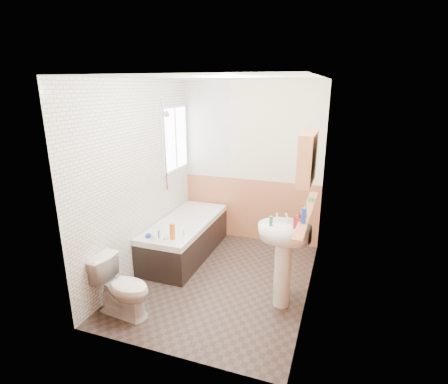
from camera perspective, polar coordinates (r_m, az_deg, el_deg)
The scene contains 26 objects.
floor at distance 4.67m, azimuth -0.63°, elevation -14.13°, with size 2.80×2.80×0.00m, color #302522.
ceiling at distance 4.00m, azimuth -0.75°, elevation 18.19°, with size 2.80×2.80×0.00m, color white.
wall_back at distance 5.47m, azimuth 4.41°, elevation 4.64°, with size 2.20×0.02×2.50m, color beige.
wall_front at distance 2.96m, azimuth -10.17°, elevation -6.47°, with size 2.20×0.02×2.50m, color beige.
wall_left at distance 4.65m, azimuth -13.63°, elevation 2.00°, with size 0.02×2.80×2.50m, color beige.
wall_right at distance 3.94m, azimuth 14.65°, elevation -0.78°, with size 0.02×2.80×2.50m, color beige.
wainscot_right at distance 4.23m, azimuth 13.58°, elevation -10.48°, with size 0.01×2.80×1.00m, color #C87852.
wainscot_front at distance 3.34m, azimuth -9.28°, elevation -18.21°, with size 2.20×0.01×1.00m, color #C87852.
wainscot_back at distance 5.66m, azimuth 4.18°, elevation -2.84°, with size 2.20×0.01×1.00m, color #C87852.
tile_cladding_left at distance 4.64m, azimuth -13.41°, elevation 1.98°, with size 0.01×2.80×2.50m, color white.
tile_return_back at distance 5.60m, azimuth -2.83°, elevation 10.13°, with size 0.75×0.01×1.50m, color white.
window at distance 5.36m, azimuth -7.98°, elevation 8.61°, with size 0.03×0.79×0.99m.
bathtub at distance 5.21m, azimuth -6.31°, elevation -7.27°, with size 0.70×1.68×0.68m.
shower_riser at distance 5.03m, azimuth -9.58°, elevation 8.68°, with size 0.11×0.09×1.31m.
toilet at distance 4.07m, azimuth -16.23°, elevation -14.70°, with size 0.37×0.66×0.65m, color white.
sink at distance 3.93m, azimuth 9.72°, elevation -9.14°, with size 0.57×0.46×1.10m.
pine_shelf at distance 3.96m, azimuth 13.38°, elevation -3.33°, with size 0.10×1.57×0.03m, color #C87852.
medicine_cabinet at distance 3.69m, azimuth 13.43°, elevation 5.44°, with size 0.15×0.58×0.52m.
foam_can at distance 3.60m, azimuth 12.83°, elevation -3.78°, with size 0.05×0.05×0.16m, color #19339E.
green_bottle at distance 3.75m, azimuth 13.19°, elevation -2.47°, with size 0.04×0.04×0.22m, color #388447.
black_jar at distance 4.32m, azimuth 14.02°, elevation -1.12°, with size 0.07×0.07×0.05m, color #388447.
soap_bottle at distance 3.73m, azimuth 12.11°, elevation -5.27°, with size 0.09×0.19×0.09m, color maroon.
clear_bottle at distance 3.75m, azimuth 7.69°, elevation -4.73°, with size 0.04×0.04×0.11m, color #388447.
blue_gel at distance 4.48m, azimuth -8.44°, elevation -6.45°, with size 0.06×0.04×0.21m, color orange.
cream_jar at distance 4.63m, azimuth -12.27°, elevation -6.99°, with size 0.07×0.07×0.05m, color #19339E.
orange_bottle at distance 4.61m, azimuth -6.61°, elevation -6.64°, with size 0.02×0.02×0.07m, color silver.
Camera 1 is at (1.38, -3.76, 2.41)m, focal length 28.00 mm.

